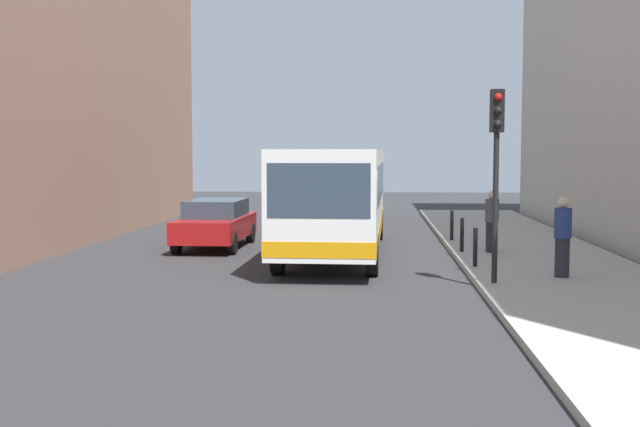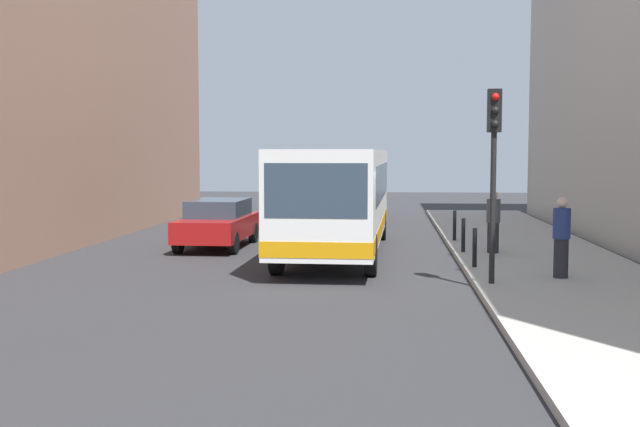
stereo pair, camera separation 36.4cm
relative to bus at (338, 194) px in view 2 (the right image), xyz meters
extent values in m
plane|color=#2D2D30|center=(0.09, -4.31, -1.73)|extent=(80.00, 80.00, 0.00)
cube|color=#ADA89E|center=(5.49, -4.31, -1.65)|extent=(4.40, 40.00, 0.15)
cube|color=white|center=(0.00, -0.11, 0.02)|extent=(2.77, 11.06, 2.50)
cube|color=orange|center=(0.00, -0.11, -0.93)|extent=(2.79, 11.08, 0.36)
cube|color=#2D3D4C|center=(-0.14, -5.58, 0.37)|extent=(2.26, 0.11, 1.20)
cube|color=#2D3D4C|center=(0.01, 0.39, 0.37)|extent=(2.75, 9.46, 1.00)
cylinder|color=black|center=(1.03, -4.03, -1.23)|extent=(0.30, 1.01, 1.00)
cylinder|color=black|center=(-1.23, -3.98, -1.23)|extent=(0.30, 1.01, 1.00)
cylinder|color=black|center=(1.22, 3.77, -1.23)|extent=(0.30, 1.01, 1.00)
cylinder|color=black|center=(-1.04, 3.82, -1.23)|extent=(0.30, 1.01, 1.00)
cube|color=maroon|center=(-3.79, 1.12, -1.09)|extent=(1.88, 4.43, 0.64)
cube|color=#2D3D4C|center=(-3.79, 1.27, -0.51)|extent=(1.64, 2.49, 0.52)
cylinder|color=black|center=(-3.00, -0.39, -1.41)|extent=(0.23, 0.64, 0.64)
cylinder|color=black|center=(-4.64, -0.36, -1.41)|extent=(0.23, 0.64, 0.64)
cylinder|color=black|center=(-2.95, 2.61, -1.41)|extent=(0.23, 0.64, 0.64)
cylinder|color=black|center=(-4.59, 2.64, -1.41)|extent=(0.23, 0.64, 0.64)
cube|color=black|center=(-0.33, 11.83, -1.09)|extent=(2.06, 4.50, 0.64)
cube|color=#2D3D4C|center=(-0.32, 11.98, -0.51)|extent=(1.74, 2.55, 0.52)
cylinder|color=black|center=(0.40, 10.28, -1.41)|extent=(0.26, 0.65, 0.64)
cylinder|color=black|center=(-1.24, 10.38, -1.41)|extent=(0.26, 0.65, 0.64)
cylinder|color=black|center=(0.57, 13.27, -1.41)|extent=(0.26, 0.65, 0.64)
cylinder|color=black|center=(-1.06, 13.37, -1.41)|extent=(0.26, 0.65, 0.64)
cylinder|color=black|center=(3.64, -5.74, 0.02)|extent=(0.12, 0.12, 3.20)
cube|color=black|center=(3.64, -5.74, 2.07)|extent=(0.28, 0.24, 0.90)
sphere|color=red|center=(3.64, -5.87, 2.35)|extent=(0.16, 0.16, 0.16)
sphere|color=black|center=(3.64, -5.87, 2.07)|extent=(0.16, 0.16, 0.16)
sphere|color=black|center=(3.64, -5.87, 1.79)|extent=(0.16, 0.16, 0.16)
cylinder|color=black|center=(3.54, -3.34, -1.10)|extent=(0.11, 0.11, 0.95)
cylinder|color=black|center=(3.54, -0.44, -1.10)|extent=(0.11, 0.11, 0.95)
cylinder|color=black|center=(3.54, 2.47, -1.10)|extent=(0.11, 0.11, 0.95)
cylinder|color=#26262D|center=(5.27, -4.85, -1.14)|extent=(0.32, 0.32, 0.88)
cylinder|color=navy|center=(5.27, -4.85, -0.36)|extent=(0.38, 0.38, 0.67)
sphere|color=beige|center=(5.27, -4.85, 0.10)|extent=(0.24, 0.24, 0.24)
cylinder|color=#26262D|center=(4.34, -0.56, -1.15)|extent=(0.32, 0.32, 0.84)
cylinder|color=#4C4C51|center=(4.34, -0.56, -0.41)|extent=(0.38, 0.38, 0.65)
sphere|color=beige|center=(4.34, -0.56, 0.03)|extent=(0.23, 0.23, 0.23)
camera|label=1|loc=(1.07, -22.46, 1.20)|focal=43.84mm
camera|label=2|loc=(1.44, -22.43, 1.20)|focal=43.84mm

